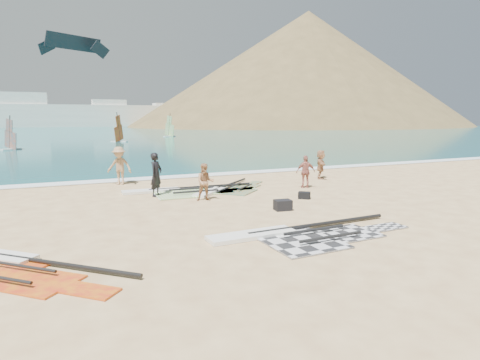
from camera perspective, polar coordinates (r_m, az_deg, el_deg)
name	(u,v)px	position (r m, az deg, el deg)	size (l,w,h in m)	color
ground	(317,225)	(13.54, 10.90, -6.32)	(300.00, 300.00, 0.00)	#E3BE84
sea	(85,128)	(142.92, -21.20, 6.91)	(300.00, 240.00, 0.06)	#0D5D5D
surf_line	(199,176)	(24.44, -5.81, 0.59)	(300.00, 1.20, 0.04)	white
far_town	(34,114)	(160.88, -27.30, 8.28)	(160.00, 8.00, 12.00)	white
headland_main	(306,126)	(168.43, 9.35, 7.60)	(143.00, 143.00, 45.00)	olive
headland_minor	(357,125)	(197.45, 16.31, 7.54)	(70.00, 70.00, 28.00)	olive
rig_grey	(299,235)	(12.21, 8.34, -7.69)	(6.48, 2.57, 0.21)	#272729
rig_green	(181,191)	(19.21, -8.41, -1.59)	(6.43, 2.62, 0.21)	#72B52A
rig_orange	(228,189)	(19.49, -1.73, -1.35)	(4.78, 4.14, 0.20)	orange
rig_red	(12,268)	(10.94, -29.65, -10.79)	(4.38, 4.67, 0.20)	red
gear_bag_near	(283,205)	(15.43, 6.11, -3.56)	(0.63, 0.46, 0.40)	black
gear_bag_far	(304,195)	(17.71, 9.12, -2.17)	(0.50, 0.35, 0.30)	black
person_wetsuit	(156,175)	(18.31, -11.83, 0.75)	(0.72, 0.47, 1.96)	black
beachgoer_left	(205,182)	(17.09, -4.97, -0.29)	(0.77, 0.60, 1.59)	#B07C53
beachgoer_mid	(119,166)	(21.94, -16.77, 1.95)	(1.30, 0.75, 2.01)	#A67F57
beachgoer_back	(306,172)	(20.34, 9.32, 1.17)	(0.96, 0.40, 1.64)	#AE6557
beachgoer_right	(321,164)	(23.55, 11.40, 2.19)	(1.55, 0.49, 1.67)	tan
windsurfer_left	(10,140)	(50.08, -29.85, 5.02)	(2.04, 2.13, 3.75)	white
windsurfer_centre	(119,133)	(60.28, -16.86, 6.38)	(2.34, 2.45, 4.27)	white
windsurfer_right	(169,130)	(74.55, -10.00, 7.04)	(2.42, 2.68, 4.27)	white
kitesurf_kite	(74,44)	(60.71, -22.56, 17.41)	(8.15, 4.86, 2.82)	black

